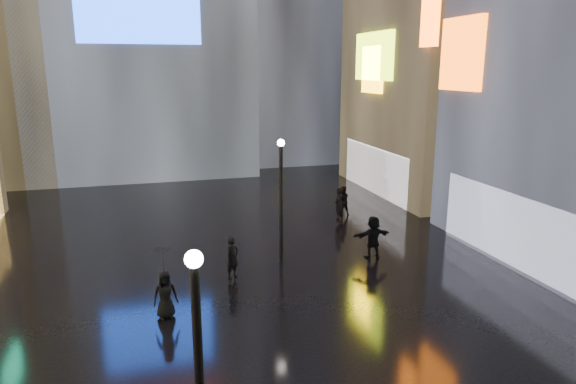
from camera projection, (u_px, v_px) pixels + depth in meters
name	position (u px, v px, depth m)	size (l,w,h in m)	color
ground	(235.00, 265.00, 21.32)	(140.00, 140.00, 0.00)	black
lamp_near	(199.00, 377.00, 8.61)	(0.30, 0.30, 5.20)	black
lamp_far	(281.00, 194.00, 21.05)	(0.30, 0.30, 5.20)	black
pedestrian_4	(165.00, 295.00, 16.67)	(0.78, 0.51, 1.60)	black
pedestrian_5	(373.00, 237.00, 21.94)	(1.72, 0.55, 1.86)	black
pedestrian_6	(233.00, 258.00, 19.84)	(0.61, 0.40, 1.66)	black
pedestrian_7	(343.00, 201.00, 28.35)	(0.79, 0.62, 1.63)	black
umbrella_2	(163.00, 259.00, 16.37)	(0.96, 0.98, 0.89)	black
pedestrian_8	(339.00, 204.00, 27.36)	(0.65, 0.42, 1.77)	black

